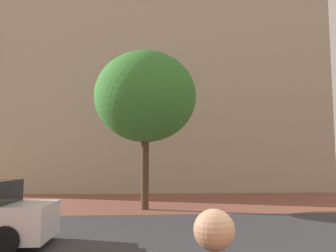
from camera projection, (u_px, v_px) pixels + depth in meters
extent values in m
plane|color=brown|center=(174.00, 227.00, 11.10)|extent=(120.00, 120.00, 0.00)
cube|color=#38383D|center=(177.00, 232.00, 10.23)|extent=(120.00, 6.98, 0.00)
cube|color=#B2A893|center=(150.00, 95.00, 30.81)|extent=(25.37, 13.65, 15.77)
cube|color=#B2A893|center=(158.00, 30.00, 31.48)|extent=(5.37, 5.37, 27.58)
cylinder|color=#B2A893|center=(300.00, 55.00, 26.55)|extent=(2.80, 2.80, 20.19)
sphere|color=#9E7556|center=(214.00, 230.00, 1.87)|extent=(0.22, 0.22, 0.22)
cylinder|color=black|center=(5.00, 241.00, 7.54)|extent=(0.64, 0.22, 0.64)
cylinder|color=black|center=(32.00, 226.00, 9.38)|extent=(0.64, 0.22, 0.64)
cylinder|color=#4C3823|center=(145.00, 173.00, 15.39)|extent=(0.34, 0.34, 3.13)
ellipsoid|color=#387F33|center=(145.00, 97.00, 15.75)|extent=(4.50, 4.50, 4.05)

